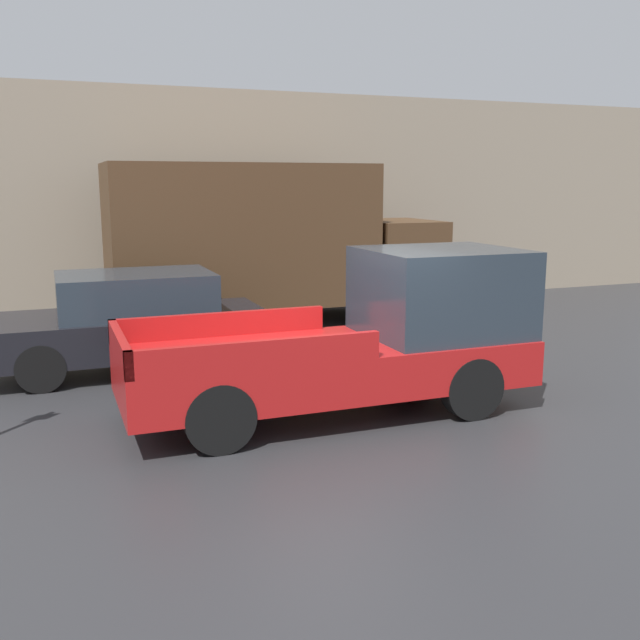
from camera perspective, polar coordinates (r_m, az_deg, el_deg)
ground_plane at (r=9.47m, az=2.61°, el=-7.94°), size 60.00×60.00×0.00m
building_wall at (r=17.37m, az=-9.12°, el=9.31°), size 28.00×0.15×5.22m
pickup_truck at (r=9.68m, az=4.00°, el=-1.33°), size 5.44×2.02×2.16m
car at (r=12.16m, az=-14.86°, el=-0.06°), size 4.48×1.98×1.61m
delivery_truck at (r=15.53m, az=-4.40°, el=6.41°), size 7.29×2.36×3.45m
newspaper_box at (r=19.28m, az=8.35°, el=3.36°), size 0.45×0.40×1.12m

